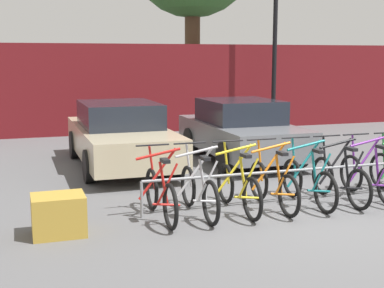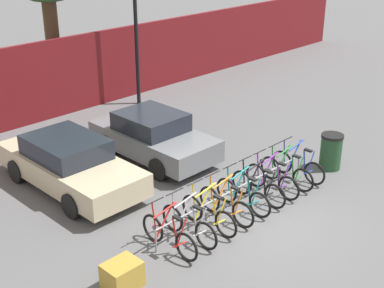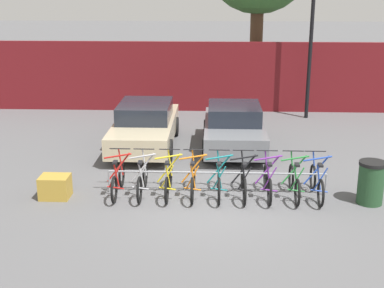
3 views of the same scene
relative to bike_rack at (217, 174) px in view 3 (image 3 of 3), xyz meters
name	(u,v)px [view 3 (image 3 of 3)]	position (x,y,z in m)	size (l,w,h in m)	color
ground_plane	(213,204)	(-0.07, -0.68, -0.50)	(120.00, 120.00, 0.00)	#59595B
hoarding_wall	(215,77)	(-0.07, 8.82, 0.88)	(36.00, 0.16, 2.76)	maroon
bike_rack	(217,174)	(0.00, 0.00, 0.00)	(5.36, 0.04, 0.57)	gray
bicycle_red	(118,180)	(-2.41, -0.15, -0.13)	(0.68, 1.71, 1.05)	black
bicycle_silver	(142,180)	(-1.81, -0.15, -0.13)	(0.68, 1.71, 1.05)	black
bicycle_yellow	(168,181)	(-1.17, -0.15, -0.13)	(0.68, 1.71, 1.05)	black
bicycle_orange	(193,181)	(-0.57, -0.15, -0.13)	(0.68, 1.71, 1.05)	black
bicycle_teal	(219,181)	(0.06, -0.15, -0.13)	(0.68, 1.71, 1.05)	black
bicycle_black	(244,182)	(0.65, -0.15, -0.13)	(0.68, 1.71, 1.05)	black
bicycle_purple	(268,182)	(1.23, -0.15, -0.13)	(0.68, 1.71, 1.05)	black
bicycle_green	(294,183)	(1.87, -0.15, -0.13)	(0.68, 1.71, 1.05)	black
bicycle_blue	(317,183)	(2.41, -0.15, -0.13)	(0.68, 1.71, 1.05)	black
car_beige	(145,125)	(-2.24, 3.85, 0.19)	(1.91, 4.54, 1.40)	#C1B28E
car_grey	(234,128)	(0.54, 3.69, 0.19)	(1.91, 3.99, 1.40)	slate
lamp_post	(312,19)	(3.46, 7.83, 3.21)	(0.24, 0.44, 6.71)	black
trash_bin	(371,182)	(3.61, -0.43, 0.02)	(0.63, 0.63, 1.03)	#234728
cargo_crate	(55,187)	(-3.90, -0.41, -0.23)	(0.70, 0.56, 0.55)	#B28C33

